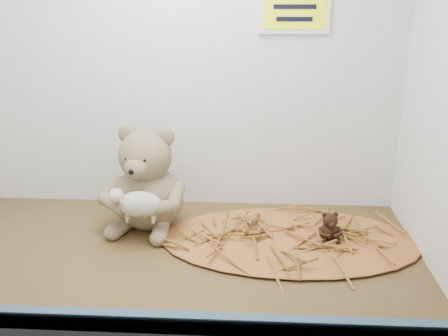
# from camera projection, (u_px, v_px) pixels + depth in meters

# --- Properties ---
(alcove_shell) EXTENTS (1.20, 0.60, 0.90)m
(alcove_shell) POSITION_uv_depth(u_px,v_px,m) (166.00, 56.00, 1.12)
(alcove_shell) COLOR #493319
(alcove_shell) RESTS_ON ground
(front_rail) EXTENTS (1.19, 0.02, 0.04)m
(front_rail) POSITION_uv_depth(u_px,v_px,m) (141.00, 321.00, 0.91)
(front_rail) COLOR #3A586E
(front_rail) RESTS_ON shelf_floor
(straw_bed) EXTENTS (0.64, 0.37, 0.01)m
(straw_bed) POSITION_uv_depth(u_px,v_px,m) (290.00, 239.00, 1.24)
(straw_bed) COLOR brown
(straw_bed) RESTS_ON shelf_floor
(main_teddy) EXTENTS (0.26, 0.27, 0.27)m
(main_teddy) POSITION_uv_depth(u_px,v_px,m) (147.00, 177.00, 1.28)
(main_teddy) COLOR #766349
(main_teddy) RESTS_ON shelf_floor
(toy_lamb) EXTENTS (0.14, 0.08, 0.09)m
(toy_lamb) POSITION_uv_depth(u_px,v_px,m) (140.00, 204.00, 1.20)
(toy_lamb) COLOR #B3B0A0
(toy_lamb) RESTS_ON main_teddy
(mini_teddy_tan) EXTENTS (0.07, 0.08, 0.07)m
(mini_teddy_tan) POSITION_uv_depth(u_px,v_px,m) (252.00, 223.00, 1.23)
(mini_teddy_tan) COLOR brown
(mini_teddy_tan) RESTS_ON straw_bed
(mini_teddy_brown) EXTENTS (0.07, 0.07, 0.07)m
(mini_teddy_brown) POSITION_uv_depth(u_px,v_px,m) (330.00, 225.00, 1.22)
(mini_teddy_brown) COLOR black
(mini_teddy_brown) RESTS_ON straw_bed
(wall_sign) EXTENTS (0.16, 0.01, 0.11)m
(wall_sign) POSITION_uv_depth(u_px,v_px,m) (295.00, 7.00, 1.27)
(wall_sign) COLOR #FDFC0C
(wall_sign) RESTS_ON back_wall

